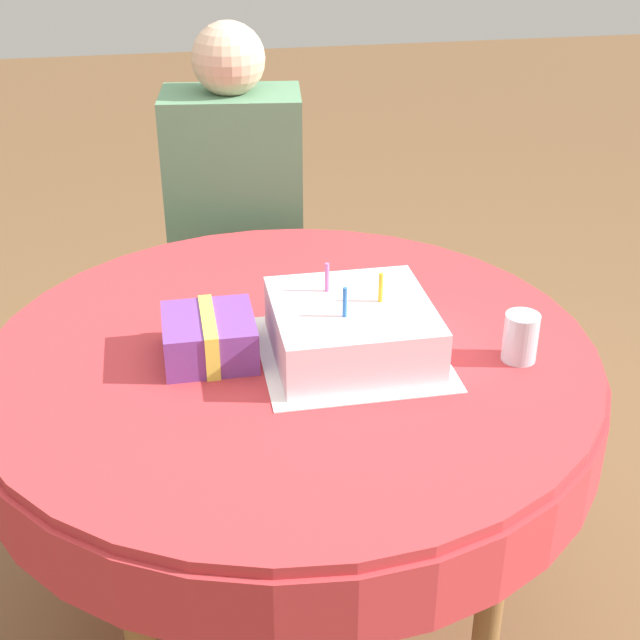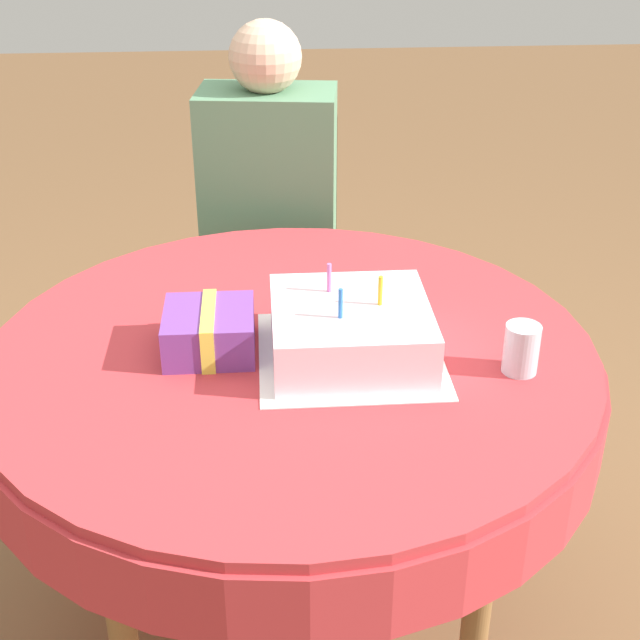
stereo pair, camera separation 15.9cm
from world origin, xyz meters
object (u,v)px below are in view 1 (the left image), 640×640
drinking_glass (521,337)px  gift_box (209,337)px  person (235,210)px  birthday_cake (352,329)px  chair (239,269)px

drinking_glass → gift_box: drinking_glass is taller
person → birthday_cake: size_ratio=4.15×
person → gift_box: size_ratio=6.91×
birthday_cake → drinking_glass: (0.29, -0.07, -0.01)m
chair → birthday_cake: 0.92m
chair → person: 0.22m
birthday_cake → drinking_glass: birthday_cake is taller
person → gift_box: person is taller
gift_box → drinking_glass: bearing=-11.5°
birthday_cake → drinking_glass: size_ratio=3.12×
chair → drinking_glass: chair is taller
gift_box → chair: bearing=81.1°
gift_box → birthday_cake: bearing=-7.9°
drinking_glass → gift_box: (-0.54, 0.11, -0.00)m
gift_box → person: bearing=80.9°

